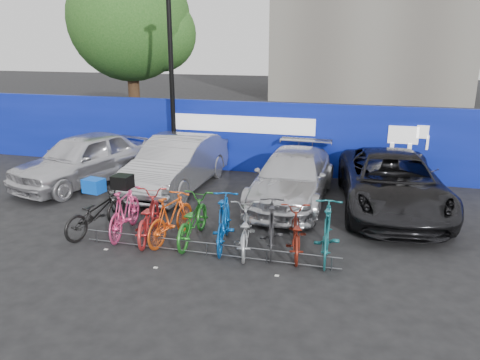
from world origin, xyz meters
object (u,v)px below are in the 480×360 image
(bike_rack, at_px, (207,248))
(car_1, at_px, (177,163))
(bike_3, at_px, (171,218))
(tree, at_px, (135,22))
(bike_5, at_px, (224,221))
(bike_1, at_px, (125,211))
(car_3, at_px, (392,182))
(bike_2, at_px, (148,216))
(bike_4, at_px, (192,220))
(bike_6, at_px, (244,229))
(car_2, at_px, (293,177))
(bike_0, at_px, (96,213))
(car_0, at_px, (83,159))
(bike_8, at_px, (295,232))
(bike_9, at_px, (327,231))
(bike_7, at_px, (271,226))
(lamppost, at_px, (171,75))

(bike_rack, xyz_separation_m, car_1, (-2.35, 4.15, 0.63))
(bike_3, bearing_deg, tree, -50.38)
(car_1, bearing_deg, bike_5, -52.33)
(bike_1, xyz_separation_m, bike_5, (2.40, -0.04, 0.02))
(tree, relative_size, car_3, 1.43)
(bike_2, xyz_separation_m, bike_3, (0.56, 0.01, 0.03))
(bike_4, bearing_deg, bike_6, 170.55)
(bike_rack, relative_size, car_2, 1.17)
(bike_3, distance_m, bike_4, 0.48)
(bike_rack, relative_size, bike_4, 2.89)
(bike_0, bearing_deg, bike_6, -165.53)
(bike_1, bearing_deg, bike_0, 0.46)
(car_2, bearing_deg, car_1, 178.25)
(car_1, bearing_deg, car_0, -173.09)
(car_2, bearing_deg, bike_5, -104.28)
(bike_2, height_order, bike_3, bike_3)
(car_0, relative_size, bike_8, 2.63)
(bike_2, relative_size, bike_6, 1.09)
(bike_6, bearing_deg, car_3, -144.83)
(bike_3, xyz_separation_m, bike_4, (0.47, 0.09, -0.04))
(bike_9, bearing_deg, bike_8, -4.85)
(bike_2, distance_m, bike_9, 4.01)
(bike_rack, xyz_separation_m, bike_9, (2.43, 0.58, 0.43))
(bike_0, bearing_deg, bike_rack, -174.81)
(car_0, distance_m, bike_3, 5.52)
(bike_7, bearing_deg, car_1, -55.16)
(bike_rack, height_order, bike_8, bike_8)
(bike_0, relative_size, bike_1, 1.02)
(lamppost, height_order, bike_3, lamppost)
(bike_rack, height_order, bike_1, bike_1)
(bike_0, relative_size, bike_6, 1.05)
(car_3, xyz_separation_m, bike_2, (-5.40, -3.37, -0.24))
(bike_8, bearing_deg, bike_3, -8.70)
(car_2, height_order, bike_3, car_2)
(bike_2, bearing_deg, car_3, -161.17)
(car_2, height_order, bike_5, car_2)
(tree, distance_m, bike_9, 14.37)
(lamppost, distance_m, car_0, 3.91)
(bike_rack, bearing_deg, bike_1, 164.96)
(car_3, distance_m, bike_1, 6.87)
(car_2, relative_size, bike_5, 2.47)
(car_0, relative_size, car_2, 0.98)
(bike_0, relative_size, bike_5, 0.98)
(car_0, height_order, bike_7, car_0)
(bike_5, xyz_separation_m, bike_9, (2.22, 0.03, 0.01))
(tree, xyz_separation_m, bike_1, (4.59, -10.07, -4.51))
(bike_2, relative_size, bike_4, 1.02)
(bike_2, distance_m, bike_6, 2.27)
(bike_0, bearing_deg, car_1, -83.07)
(bike_7, xyz_separation_m, bike_8, (0.52, -0.02, -0.08))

